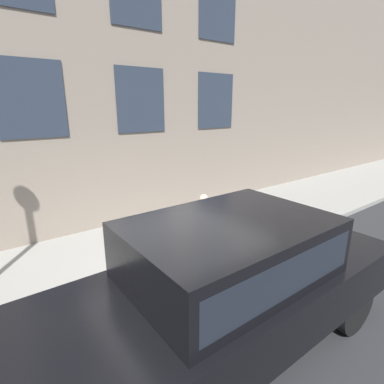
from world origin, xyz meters
The scene contains 5 objects.
ground_plane centered at (0.00, 0.00, 0.00)m, with size 80.00×80.00×0.00m, color #2D2D30.
sidewalk centered at (1.59, 0.00, 0.06)m, with size 3.18×60.00×0.12m.
fire_hydrant centered at (0.47, -0.47, 0.52)m, with size 0.30×0.42×0.78m.
person centered at (0.81, -1.35, 0.83)m, with size 0.29×0.19×1.18m.
parked_car_black_near centered at (-1.40, 0.06, 0.98)m, with size 1.93×5.12×1.76m.
Camera 1 is at (-3.77, 2.39, 3.07)m, focal length 28.00 mm.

